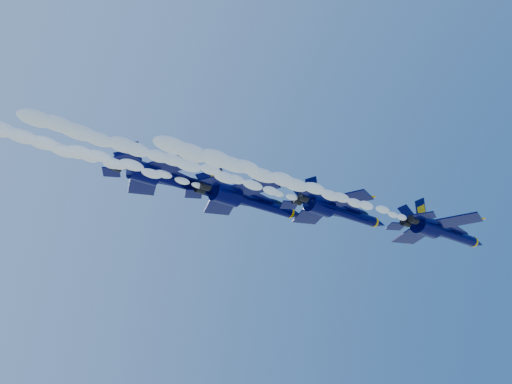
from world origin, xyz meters
TOP-DOWN VIEW (x-y plane):
  - jet_lead at (21.89, -11.34)m, footprint 17.62×14.45m
  - smoke_trail_jet_lead at (-4.24, -11.34)m, footprint 37.20×1.96m
  - jet_second at (11.53, -1.41)m, footprint 18.28×15.00m
  - smoke_trail_jet_second at (-14.88, -1.41)m, footprint 37.20×2.04m
  - jet_third at (0.43, 5.89)m, footprint 19.25×15.79m
  - smoke_trail_jet_third at (-26.40, 5.89)m, footprint 37.20×2.14m
  - jet_fourth at (-10.75, 9.75)m, footprint 18.72×15.36m

SIDE VIEW (x-z plane):
  - smoke_trail_jet_lead at x=-4.24m, z-range 148.11..149.88m
  - jet_lead at x=21.89m, z-range 146.13..152.67m
  - smoke_trail_jet_second at x=-14.88m, z-range 151.96..153.79m
  - jet_second at x=11.53m, z-range 149.89..156.69m
  - smoke_trail_jet_third at x=-26.40m, z-range 153.20..155.13m
  - jet_third at x=0.43m, z-range 151.02..158.17m
  - jet_fourth at x=-10.75m, z-range 152.78..159.74m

